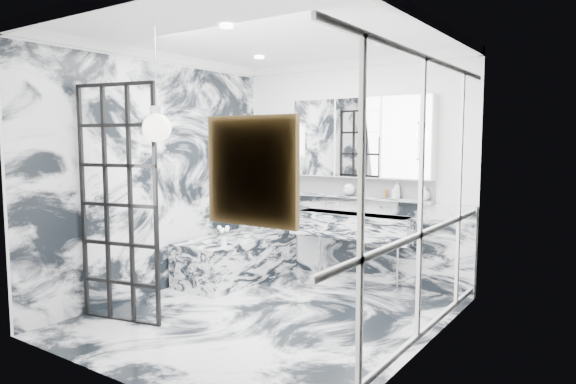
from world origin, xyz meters
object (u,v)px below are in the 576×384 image
Objects in this scene: mirror_cabinet at (360,138)px; trough_sink at (353,226)px; crittall_door at (118,205)px; bathtub at (237,258)px.

trough_sink is at bearing -90.00° from mirror_cabinet.
crittall_door is 2.05m from bathtub.
bathtub is (-1.32, -0.83, -1.54)m from mirror_cabinet.
trough_sink is 1.10m from mirror_cabinet.
bathtub is at bearing 79.23° from crittall_door.
trough_sink is (1.26, 2.51, -0.43)m from crittall_door.
trough_sink is 0.97× the size of bathtub.
mirror_cabinet is at bearing 90.00° from trough_sink.
mirror_cabinet reaches higher than crittall_door.
crittall_door is 2.84m from trough_sink.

